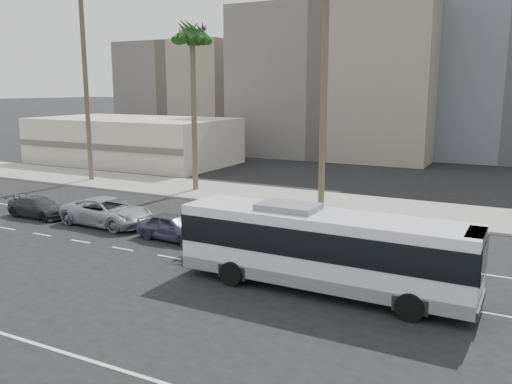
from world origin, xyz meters
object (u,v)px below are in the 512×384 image
Objects in this scene: car_b at (108,212)px; palm_mid at (192,38)px; city_bus at (323,247)px; car_c at (39,207)px; car_a at (173,227)px.

palm_mid reaches higher than car_b.
car_b is at bearing 166.26° from city_bus.
car_b is 5.52m from car_c.
car_c is (-11.00, 0.34, -0.08)m from car_a.
car_c is 0.34× the size of palm_mid.
car_a is at bearing 162.92° from city_bus.
car_b is (-15.48, 4.06, -1.02)m from city_bus.
palm_mid is (-6.80, 12.50, 11.39)m from car_a.
city_bus reaches higher than car_a.
city_bus reaches higher than car_b.
car_c is (-20.98, 3.59, -1.19)m from city_bus.
city_bus is at bearing -43.18° from palm_mid.
city_bus is 2.04× the size of car_b.
car_a is at bearing -61.44° from palm_mid.
car_a reaches higher than car_c.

